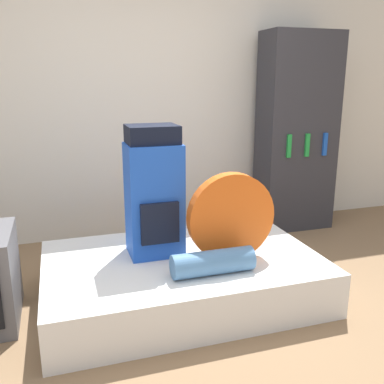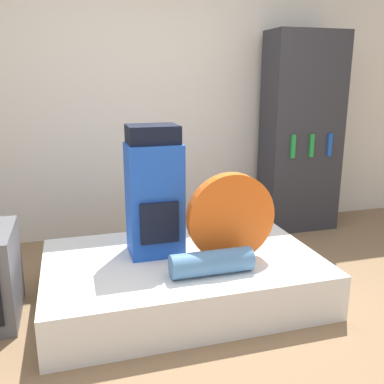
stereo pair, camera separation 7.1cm
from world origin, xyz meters
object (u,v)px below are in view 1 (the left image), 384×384
Objects in this scene: bookshelf at (297,133)px; tent_bag at (231,217)px; sleeping_roll at (213,262)px; backpack at (154,193)px.

tent_bag is at bearing -134.38° from bookshelf.
tent_bag reaches higher than sleeping_roll.
backpack is at bearing -149.51° from bookshelf.
sleeping_roll is 0.27× the size of bookshelf.
bookshelf is (1.66, 0.98, 0.22)m from backpack.
sleeping_roll is at bearing -134.60° from bookshelf.
bookshelf is (1.20, 1.23, 0.36)m from tent_bag.
tent_bag is at bearing 43.96° from sleeping_roll.
tent_bag is 0.31× the size of bookshelf.
sleeping_roll is (0.26, -0.44, -0.35)m from backpack.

